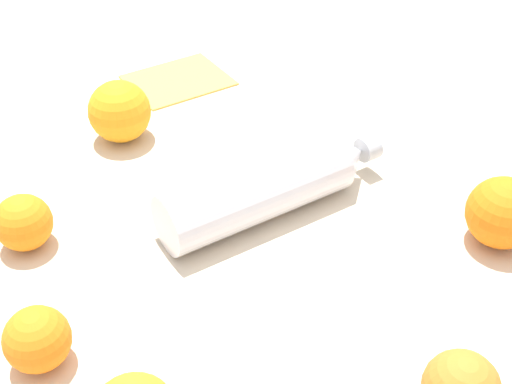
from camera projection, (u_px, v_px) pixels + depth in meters
ground_plane at (251, 234)px, 0.79m from camera, size 2.40×2.40×0.00m
water_bottle at (272, 186)px, 0.80m from camera, size 0.21×0.27×0.07m
orange_1 at (23, 222)px, 0.76m from camera, size 0.06×0.06×0.06m
orange_2 at (37, 339)px, 0.63m from camera, size 0.06×0.06×0.06m
orange_3 at (119, 111)px, 0.92m from camera, size 0.08×0.08×0.08m
orange_5 at (503, 213)px, 0.76m from camera, size 0.08×0.08×0.08m
folded_napkin at (178, 79)px, 1.07m from camera, size 0.18×0.19×0.01m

